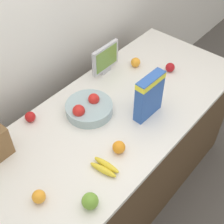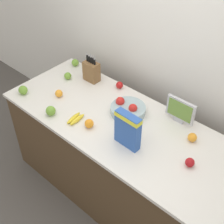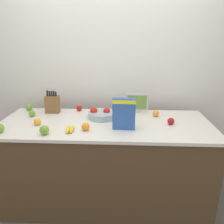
{
  "view_description": "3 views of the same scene",
  "coord_description": "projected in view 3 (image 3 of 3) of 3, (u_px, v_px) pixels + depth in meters",
  "views": [
    {
      "loc": [
        -1.0,
        -0.88,
        2.31
      ],
      "look_at": [
        -0.0,
        -0.03,
        0.99
      ],
      "focal_mm": 50.0,
      "sensor_mm": 36.0,
      "label": 1
    },
    {
      "loc": [
        1.2,
        -1.45,
        2.61
      ],
      "look_at": [
        -0.06,
        -0.05,
        1.02
      ],
      "focal_mm": 50.0,
      "sensor_mm": 36.0,
      "label": 2
    },
    {
      "loc": [
        0.17,
        -2.03,
        1.71
      ],
      "look_at": [
        0.07,
        0.01,
        1.01
      ],
      "focal_mm": 35.0,
      "sensor_mm": 36.0,
      "label": 3
    }
  ],
  "objects": [
    {
      "name": "small_monitor",
      "position": [
        137.0,
        102.0,
        2.44
      ],
      "size": [
        0.25,
        0.03,
        0.22
      ],
      "color": "#B7B7BC",
      "rests_on": "counter"
    },
    {
      "name": "apple_front",
      "position": [
        29.0,
        107.0,
        2.55
      ],
      "size": [
        0.07,
        0.07,
        0.07
      ],
      "primitive_type": "sphere",
      "color": "#6B9E33",
      "rests_on": "counter"
    },
    {
      "name": "orange_front_right",
      "position": [
        156.0,
        113.0,
        2.34
      ],
      "size": [
        0.07,
        0.07,
        0.07
      ],
      "primitive_type": "sphere",
      "color": "orange",
      "rests_on": "counter"
    },
    {
      "name": "wall_back",
      "position": [
        109.0,
        73.0,
        2.67
      ],
      "size": [
        9.0,
        0.06,
        2.6
      ],
      "color": "silver",
      "rests_on": "ground_plane"
    },
    {
      "name": "apple_leftmost",
      "position": [
        171.0,
        121.0,
        2.12
      ],
      "size": [
        0.07,
        0.07,
        0.07
      ],
      "primitive_type": "sphere",
      "color": "#A31419",
      "rests_on": "counter"
    },
    {
      "name": "ground_plane",
      "position": [
        106.0,
        197.0,
        2.48
      ],
      "size": [
        14.0,
        14.0,
        0.0
      ],
      "primitive_type": "plane",
      "color": "#514C47"
    },
    {
      "name": "counter",
      "position": [
        105.0,
        162.0,
        2.33
      ],
      "size": [
        2.12,
        0.85,
        0.91
      ],
      "color": "#4C3823",
      "rests_on": "ground_plane"
    },
    {
      "name": "apple_rear",
      "position": [
        44.0,
        130.0,
        1.9
      ],
      "size": [
        0.08,
        0.08,
        0.08
      ],
      "primitive_type": "sphere",
      "color": "#6B9E33",
      "rests_on": "counter"
    },
    {
      "name": "cereal_box",
      "position": [
        124.0,
        113.0,
        1.98
      ],
      "size": [
        0.21,
        0.07,
        0.29
      ],
      "rotation": [
        0.0,
        0.0,
        -0.03
      ],
      "color": "#2D56A8",
      "rests_on": "counter"
    },
    {
      "name": "banana_bunch",
      "position": [
        70.0,
        129.0,
        1.98
      ],
      "size": [
        0.09,
        0.17,
        0.03
      ],
      "rotation": [
        0.0,
        0.0,
        1.77
      ],
      "color": "yellow",
      "rests_on": "counter"
    },
    {
      "name": "orange_front_left",
      "position": [
        86.0,
        127.0,
        1.98
      ],
      "size": [
        0.07,
        0.07,
        0.07
      ],
      "primitive_type": "sphere",
      "color": "orange",
      "rests_on": "counter"
    },
    {
      "name": "fruit_bowl",
      "position": [
        102.0,
        114.0,
        2.3
      ],
      "size": [
        0.3,
        0.3,
        0.12
      ],
      "color": "#99B2B7",
      "rests_on": "counter"
    },
    {
      "name": "apple_middle",
      "position": [
        32.0,
        113.0,
        2.34
      ],
      "size": [
        0.07,
        0.07,
        0.07
      ],
      "primitive_type": "sphere",
      "color": "#6B9E33",
      "rests_on": "counter"
    },
    {
      "name": "apple_rightmost",
      "position": [
        79.0,
        108.0,
        2.53
      ],
      "size": [
        0.07,
        0.07,
        0.07
      ],
      "primitive_type": "sphere",
      "color": "red",
      "rests_on": "counter"
    },
    {
      "name": "knife_block",
      "position": [
        52.0,
        104.0,
        2.45
      ],
      "size": [
        0.15,
        0.1,
        0.29
      ],
      "color": "brown",
      "rests_on": "counter"
    },
    {
      "name": "orange_mid_left",
      "position": [
        37.0,
        122.0,
        2.11
      ],
      "size": [
        0.07,
        0.07,
        0.07
      ],
      "primitive_type": "sphere",
      "color": "orange",
      "rests_on": "counter"
    }
  ]
}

